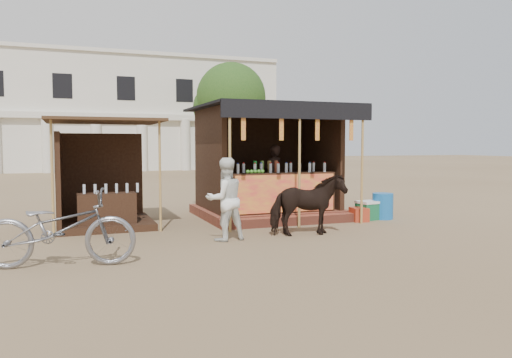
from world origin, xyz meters
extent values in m
plane|color=#846B4C|center=(0.00, 0.00, 0.00)|extent=(120.00, 120.00, 0.00)
cube|color=#974431|center=(1.00, 3.50, 0.11)|extent=(3.40, 2.80, 0.22)
cube|color=#974431|center=(1.00, 1.95, 0.10)|extent=(3.40, 0.35, 0.20)
cube|color=#352013|center=(1.00, 2.55, 0.69)|extent=(2.60, 0.55, 0.95)
cube|color=#EE1C3E|center=(1.00, 2.27, 0.69)|extent=(2.50, 0.02, 0.88)
cube|color=#352013|center=(1.00, 4.75, 1.47)|extent=(3.00, 0.12, 2.50)
cube|color=#352013|center=(-0.50, 3.50, 1.47)|extent=(0.12, 2.50, 2.50)
cube|color=#352013|center=(2.50, 3.50, 1.47)|extent=(0.12, 2.50, 2.50)
cube|color=black|center=(1.00, 3.30, 2.75)|extent=(3.60, 3.60, 0.06)
cube|color=black|center=(1.00, 1.52, 2.57)|extent=(3.60, 0.06, 0.36)
cylinder|color=tan|center=(-0.60, 1.55, 1.38)|extent=(0.06, 0.06, 2.75)
cylinder|color=tan|center=(1.00, 1.55, 1.38)|extent=(0.06, 0.06, 2.75)
cylinder|color=tan|center=(2.60, 1.55, 1.38)|extent=(0.06, 0.06, 2.75)
cube|color=red|center=(-0.30, 1.55, 2.20)|extent=(0.10, 0.02, 0.55)
cube|color=red|center=(0.57, 1.55, 2.20)|extent=(0.10, 0.02, 0.55)
cube|color=red|center=(1.43, 1.55, 2.20)|extent=(0.10, 0.02, 0.55)
cube|color=red|center=(2.30, 1.55, 2.20)|extent=(0.10, 0.02, 0.55)
imported|color=black|center=(1.25, 3.60, 1.02)|extent=(0.69, 0.58, 1.60)
cube|color=#352013|center=(-3.00, 3.20, 0.07)|extent=(2.00, 2.00, 0.15)
cube|color=#352013|center=(-3.00, 4.15, 1.05)|extent=(1.90, 0.10, 2.10)
cube|color=#352013|center=(-3.95, 3.20, 1.05)|extent=(0.10, 1.90, 2.10)
cube|color=#472D19|center=(-3.00, 3.10, 2.35)|extent=(2.40, 2.40, 0.06)
cylinder|color=tan|center=(-4.05, 2.15, 1.18)|extent=(0.05, 0.05, 2.35)
cylinder|color=tan|center=(-1.95, 2.15, 1.18)|extent=(0.05, 0.05, 2.35)
cube|color=#352013|center=(-3.00, 2.70, 0.40)|extent=(1.20, 0.50, 0.80)
imported|color=black|center=(0.73, 0.61, 0.63)|extent=(1.53, 0.79, 1.25)
imported|color=gray|center=(-3.89, -0.38, 0.58)|extent=(2.32, 1.15, 1.17)
imported|color=white|center=(-0.96, 0.72, 0.79)|extent=(0.85, 0.70, 1.59)
cylinder|color=#165FA9|center=(3.50, 2.00, 0.32)|extent=(0.65, 0.65, 0.63)
cube|color=#A2321B|center=(2.74, 1.87, 0.16)|extent=(0.42, 0.48, 0.33)
cube|color=#166539|center=(3.16, 2.03, 0.20)|extent=(0.68, 0.52, 0.40)
cube|color=white|center=(3.16, 2.03, 0.43)|extent=(0.70, 0.54, 0.06)
cube|color=silver|center=(-2.00, 30.00, 4.00)|extent=(26.00, 7.00, 8.00)
cube|color=silver|center=(-2.00, 26.40, 3.70)|extent=(26.00, 0.50, 0.40)
cube|color=silver|center=(-2.00, 26.50, 8.05)|extent=(26.00, 0.30, 0.25)
cylinder|color=silver|center=(-5.00, 26.40, 1.80)|extent=(0.70, 0.70, 3.60)
cylinder|color=silver|center=(-2.00, 26.40, 1.80)|extent=(0.70, 0.70, 3.60)
cylinder|color=silver|center=(1.00, 26.40, 1.80)|extent=(0.70, 0.70, 3.60)
cylinder|color=silver|center=(4.00, 26.40, 1.80)|extent=(0.70, 0.70, 3.60)
cylinder|color=silver|center=(7.00, 26.40, 1.80)|extent=(0.70, 0.70, 3.60)
cylinder|color=silver|center=(10.00, 26.40, 1.80)|extent=(0.70, 0.70, 3.60)
cylinder|color=#382314|center=(6.00, 22.00, 2.00)|extent=(0.50, 0.50, 4.00)
sphere|color=#3B581E|center=(6.00, 22.00, 4.80)|extent=(4.40, 4.40, 4.40)
sphere|color=#3B581E|center=(5.20, 22.60, 4.20)|extent=(2.99, 2.99, 2.99)
camera|label=1|loc=(-3.74, -8.34, 1.84)|focal=35.00mm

